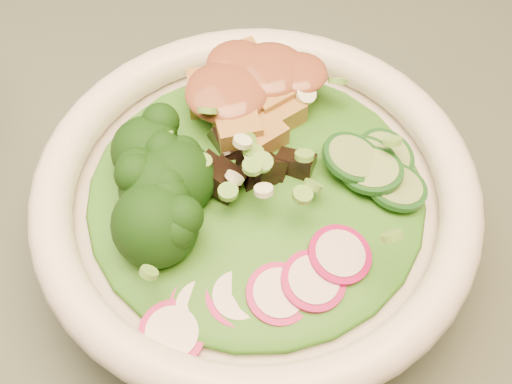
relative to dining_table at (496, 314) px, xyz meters
name	(u,v)px	position (x,y,z in m)	size (l,w,h in m)	color
dining_table	(496,314)	(0.00, 0.00, 0.00)	(1.20, 0.80, 0.75)	black
salad_bowl	(256,210)	(-0.17, 0.08, 0.15)	(0.26, 0.26, 0.07)	white
lettuce_bed	(256,191)	(-0.17, 0.08, 0.17)	(0.20, 0.20, 0.02)	#255612
broccoli_florets	(148,189)	(-0.23, 0.09, 0.19)	(0.08, 0.07, 0.04)	black
radish_slices	(275,287)	(-0.19, 0.01, 0.18)	(0.11, 0.04, 0.02)	#9C0C4E
cucumber_slices	(366,171)	(-0.11, 0.06, 0.18)	(0.07, 0.07, 0.04)	#7DAB5F
mushroom_heap	(254,161)	(-0.17, 0.09, 0.19)	(0.07, 0.07, 0.04)	black
tofu_cubes	(247,99)	(-0.15, 0.13, 0.18)	(0.09, 0.06, 0.04)	#AB7D39
peanut_sauce	(247,85)	(-0.15, 0.13, 0.20)	(0.07, 0.05, 0.02)	brown
scallion_garnish	(256,167)	(-0.17, 0.08, 0.20)	(0.19, 0.19, 0.02)	#60A239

